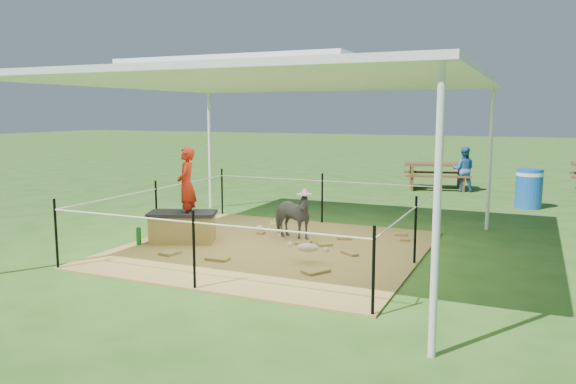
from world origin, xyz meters
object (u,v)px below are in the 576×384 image
at_px(green_bottle, 139,236).
at_px(picnic_table_near, 436,176).
at_px(woman, 186,179).
at_px(distant_person, 464,169).
at_px(trash_barrel, 529,189).
at_px(straw_bale, 183,229).
at_px(pony, 291,216).
at_px(foal, 308,246).

xyz_separation_m(green_bottle, picnic_table_near, (3.30, 9.01, 0.20)).
distance_m(woman, distant_person, 9.00).
bearing_deg(picnic_table_near, distant_person, -32.00).
xyz_separation_m(trash_barrel, distant_person, (-1.69, 2.18, 0.17)).
relative_size(picnic_table_near, distant_person, 1.43).
distance_m(straw_bale, distant_person, 9.03).
distance_m(trash_barrel, picnic_table_near, 3.46).
relative_size(straw_bale, distant_person, 0.83).
bearing_deg(picnic_table_near, pony, -112.77).
xyz_separation_m(green_bottle, distant_person, (4.07, 8.76, 0.45)).
distance_m(green_bottle, foal, 2.93).
bearing_deg(trash_barrel, picnic_table_near, 135.38).
height_order(straw_bale, distant_person, distant_person).
xyz_separation_m(woman, foal, (2.28, -0.35, -0.82)).
bearing_deg(trash_barrel, straw_bale, -130.36).
bearing_deg(foal, pony, 109.36).
bearing_deg(foal, trash_barrel, 53.14).
height_order(green_bottle, pony, pony).
bearing_deg(distant_person, straw_bale, 60.87).
height_order(trash_barrel, distant_person, distant_person).
bearing_deg(picnic_table_near, green_bottle, -124.01).
bearing_deg(picnic_table_near, woman, -121.09).
distance_m(straw_bale, foal, 2.40).
bearing_deg(woman, trash_barrel, 118.27).
relative_size(straw_bale, pony, 1.07).
relative_size(foal, distant_person, 0.72).
xyz_separation_m(woman, distant_person, (3.42, 8.31, -0.48)).
relative_size(straw_bale, green_bottle, 3.60).
distance_m(green_bottle, picnic_table_near, 9.60).
distance_m(woman, picnic_table_near, 8.99).
height_order(straw_bale, trash_barrel, trash_barrel).
bearing_deg(pony, straw_bale, 143.31).
distance_m(pony, distant_person, 7.63).
height_order(trash_barrel, picnic_table_near, trash_barrel).
height_order(green_bottle, picnic_table_near, picnic_table_near).
height_order(woman, pony, woman).
distance_m(straw_bale, pony, 1.82).
bearing_deg(distant_person, picnic_table_near, -24.27).
xyz_separation_m(foal, picnic_table_near, (0.37, 8.91, 0.09)).
bearing_deg(pony, trash_barrel, -12.63).
xyz_separation_m(straw_bale, pony, (1.56, 0.93, 0.18)).
height_order(woman, green_bottle, woman).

